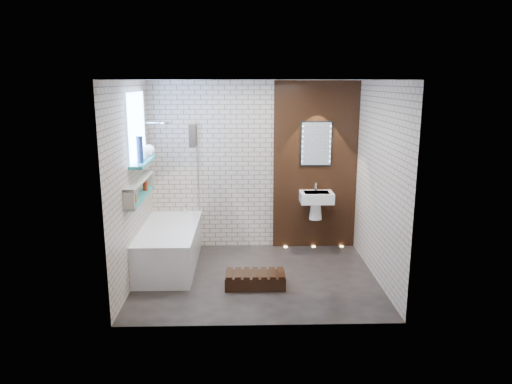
{
  "coord_description": "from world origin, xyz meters",
  "views": [
    {
      "loc": [
        -0.16,
        -6.05,
        2.59
      ],
      "look_at": [
        0.0,
        0.15,
        1.15
      ],
      "focal_mm": 33.72,
      "sensor_mm": 36.0,
      "label": 1
    }
  ],
  "objects_px": {
    "bathtub": "(169,247)",
    "walnut_step": "(255,280)",
    "washbasin": "(316,201)",
    "bath_screen": "(195,172)",
    "led_mirror": "(316,144)"
  },
  "relations": [
    {
      "from": "washbasin",
      "to": "bath_screen",
      "type": "bearing_deg",
      "value": -174.22
    },
    {
      "from": "bath_screen",
      "to": "walnut_step",
      "type": "distance_m",
      "value": 1.89
    },
    {
      "from": "bathtub",
      "to": "washbasin",
      "type": "xyz_separation_m",
      "value": [
        2.17,
        0.62,
        0.5
      ]
    },
    {
      "from": "bath_screen",
      "to": "washbasin",
      "type": "bearing_deg",
      "value": 5.78
    },
    {
      "from": "washbasin",
      "to": "walnut_step",
      "type": "distance_m",
      "value": 1.82
    },
    {
      "from": "bathtub",
      "to": "walnut_step",
      "type": "xyz_separation_m",
      "value": [
        1.2,
        -0.75,
        -0.21
      ]
    },
    {
      "from": "bathtub",
      "to": "walnut_step",
      "type": "bearing_deg",
      "value": -31.94
    },
    {
      "from": "bathtub",
      "to": "bath_screen",
      "type": "xyz_separation_m",
      "value": [
        0.35,
        0.44,
        0.99
      ]
    },
    {
      "from": "walnut_step",
      "to": "washbasin",
      "type": "bearing_deg",
      "value": 54.74
    },
    {
      "from": "bath_screen",
      "to": "washbasin",
      "type": "distance_m",
      "value": 1.89
    },
    {
      "from": "bathtub",
      "to": "led_mirror",
      "type": "height_order",
      "value": "led_mirror"
    },
    {
      "from": "bathtub",
      "to": "walnut_step",
      "type": "distance_m",
      "value": 1.43
    },
    {
      "from": "washbasin",
      "to": "walnut_step",
      "type": "bearing_deg",
      "value": -125.26
    },
    {
      "from": "bath_screen",
      "to": "washbasin",
      "type": "xyz_separation_m",
      "value": [
        1.82,
        0.18,
        -0.49
      ]
    },
    {
      "from": "bath_screen",
      "to": "walnut_step",
      "type": "height_order",
      "value": "bath_screen"
    }
  ]
}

